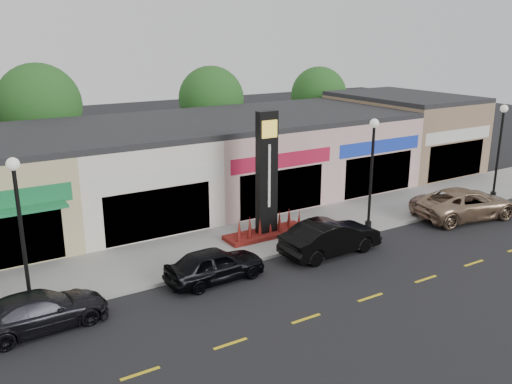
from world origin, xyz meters
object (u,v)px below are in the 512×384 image
(lamp_east_far, at_px, (500,142))
(car_black_conv, at_px, (331,237))
(lamp_east_near, at_px, (372,163))
(car_dark_sedan, at_px, (40,311))
(car_gold_suv, at_px, (465,203))
(lamp_west_near, at_px, (20,220))
(pylon_sign, at_px, (267,193))
(car_black_sedan, at_px, (215,264))

(lamp_east_far, distance_m, car_black_conv, 13.93)
(lamp_east_near, bearing_deg, car_dark_sedan, -175.18)
(lamp_east_near, distance_m, car_gold_suv, 6.39)
(car_dark_sedan, bearing_deg, car_black_conv, -93.83)
(lamp_east_near, bearing_deg, lamp_west_near, 180.00)
(pylon_sign, relative_size, car_black_sedan, 1.48)
(lamp_west_near, bearing_deg, car_gold_suv, -3.49)
(lamp_west_near, xyz_separation_m, car_black_conv, (12.40, -1.41, -2.69))
(lamp_west_near, bearing_deg, car_black_sedan, -9.64)
(pylon_sign, relative_size, car_gold_suv, 1.04)
(lamp_east_far, distance_m, car_gold_suv, 5.27)
(lamp_east_far, height_order, pylon_sign, pylon_sign)
(lamp_east_far, height_order, car_black_sedan, lamp_east_far)
(lamp_east_far, bearing_deg, lamp_east_near, 180.00)
(lamp_west_near, distance_m, car_dark_sedan, 3.13)
(lamp_east_far, height_order, car_dark_sedan, lamp_east_far)
(car_black_sedan, bearing_deg, pylon_sign, -58.34)
(car_black_sedan, bearing_deg, lamp_east_far, -88.62)
(lamp_west_near, distance_m, lamp_east_far, 26.00)
(lamp_west_near, height_order, lamp_east_far, same)
(lamp_east_far, relative_size, car_gold_suv, 0.95)
(car_black_sedan, bearing_deg, lamp_west_near, 78.34)
(lamp_east_far, distance_m, car_black_sedan, 19.50)
(lamp_west_near, relative_size, car_black_conv, 1.15)
(lamp_east_near, bearing_deg, pylon_sign, 161.25)
(lamp_west_near, bearing_deg, pylon_sign, 8.77)
(car_black_conv, bearing_deg, car_black_sedan, 85.59)
(lamp_east_near, relative_size, lamp_east_far, 1.00)
(car_black_sedan, xyz_separation_m, car_gold_suv, (14.92, -0.18, 0.11))
(lamp_west_near, distance_m, pylon_sign, 11.19)
(lamp_east_near, relative_size, car_black_conv, 1.15)
(lamp_east_near, bearing_deg, lamp_east_far, 0.00)
(lamp_east_near, height_order, car_gold_suv, lamp_east_near)
(car_dark_sedan, bearing_deg, car_gold_suv, -93.45)
(lamp_east_far, height_order, car_black_conv, lamp_east_far)
(car_dark_sedan, relative_size, car_black_sedan, 1.09)
(pylon_sign, height_order, car_gold_suv, pylon_sign)
(lamp_east_near, xyz_separation_m, pylon_sign, (-5.00, 1.70, -1.20))
(car_black_conv, bearing_deg, lamp_west_near, 81.80)
(lamp_west_near, height_order, car_dark_sedan, lamp_west_near)
(lamp_west_near, relative_size, pylon_sign, 0.91)
(lamp_east_near, bearing_deg, car_black_sedan, -172.96)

